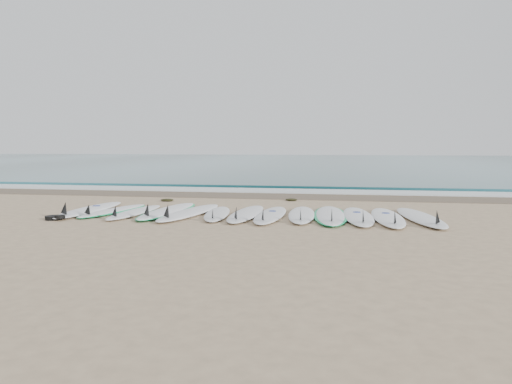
% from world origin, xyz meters
% --- Properties ---
extents(ground, '(120.00, 120.00, 0.00)m').
position_xyz_m(ground, '(0.00, 0.00, 0.00)').
color(ground, tan).
extents(ocean, '(120.00, 55.00, 0.03)m').
position_xyz_m(ocean, '(0.00, 32.50, 0.01)').
color(ocean, '#235B64').
rests_on(ocean, ground).
extents(wet_sand_band, '(120.00, 1.80, 0.01)m').
position_xyz_m(wet_sand_band, '(0.00, 4.10, 0.01)').
color(wet_sand_band, brown).
rests_on(wet_sand_band, ground).
extents(foam_band, '(120.00, 1.40, 0.04)m').
position_xyz_m(foam_band, '(0.00, 5.50, 0.02)').
color(foam_band, silver).
rests_on(foam_band, ground).
extents(wave_crest, '(120.00, 1.00, 0.10)m').
position_xyz_m(wave_crest, '(0.00, 7.00, 0.05)').
color(wave_crest, '#235B64').
rests_on(wave_crest, ground).
extents(surfboard_0, '(0.66, 2.90, 0.37)m').
position_xyz_m(surfboard_0, '(-3.49, -0.03, 0.06)').
color(surfboard_0, white).
rests_on(surfboard_0, ground).
extents(surfboard_1, '(0.93, 2.43, 0.30)m').
position_xyz_m(surfboard_1, '(-2.94, 0.00, 0.04)').
color(surfboard_1, white).
rests_on(surfboard_1, ground).
extents(surfboard_2, '(0.58, 2.43, 0.31)m').
position_xyz_m(surfboard_2, '(-2.37, -0.18, 0.05)').
color(surfboard_2, white).
rests_on(surfboard_2, ground).
extents(surfboard_3, '(0.80, 2.91, 0.37)m').
position_xyz_m(surfboard_3, '(-1.73, 0.12, 0.05)').
color(surfboard_3, white).
rests_on(surfboard_3, ground).
extents(surfboard_4, '(0.92, 2.93, 0.37)m').
position_xyz_m(surfboard_4, '(-1.19, -0.08, 0.06)').
color(surfboard_4, white).
rests_on(surfboard_4, ground).
extents(surfboard_5, '(0.83, 2.38, 0.30)m').
position_xyz_m(surfboard_5, '(-0.56, -0.08, 0.05)').
color(surfboard_5, white).
rests_on(surfboard_5, ground).
extents(surfboard_6, '(0.56, 2.70, 0.35)m').
position_xyz_m(surfboard_6, '(0.03, -0.02, 0.06)').
color(surfboard_6, white).
rests_on(surfboard_6, ground).
extents(surfboard_7, '(0.55, 2.64, 0.34)m').
position_xyz_m(surfboard_7, '(0.56, -0.10, 0.06)').
color(surfboard_7, white).
rests_on(surfboard_7, ground).
extents(surfboard_8, '(0.71, 2.61, 0.33)m').
position_xyz_m(surfboard_8, '(1.18, 0.07, 0.06)').
color(surfboard_8, white).
rests_on(surfboard_8, ground).
extents(surfboard_9, '(0.85, 2.89, 0.36)m').
position_xyz_m(surfboard_9, '(1.76, 0.10, 0.05)').
color(surfboard_9, white).
rests_on(surfboard_9, ground).
extents(surfboard_10, '(0.76, 2.78, 0.35)m').
position_xyz_m(surfboard_10, '(2.32, 0.01, 0.06)').
color(surfboard_10, white).
rests_on(surfboard_10, ground).
extents(surfboard_11, '(0.71, 2.80, 0.36)m').
position_xyz_m(surfboard_11, '(2.89, -0.04, 0.06)').
color(surfboard_11, white).
rests_on(surfboard_11, ground).
extents(surfboard_12, '(0.99, 2.90, 0.36)m').
position_xyz_m(surfboard_12, '(3.53, 0.06, 0.06)').
color(surfboard_12, silver).
rests_on(surfboard_12, ground).
extents(seaweed_near, '(0.35, 0.27, 0.07)m').
position_xyz_m(seaweed_near, '(-2.54, 2.30, 0.03)').
color(seaweed_near, black).
rests_on(seaweed_near, ground).
extents(seaweed_far, '(0.32, 0.25, 0.06)m').
position_xyz_m(seaweed_far, '(0.65, 2.98, 0.03)').
color(seaweed_far, black).
rests_on(seaweed_far, ground).
extents(leash_coil, '(0.46, 0.36, 0.11)m').
position_xyz_m(leash_coil, '(-3.57, -1.19, 0.05)').
color(leash_coil, black).
rests_on(leash_coil, ground).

